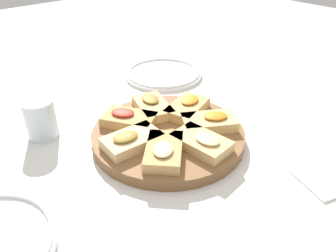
{
  "coord_description": "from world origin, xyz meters",
  "views": [
    {
      "loc": [
        -0.39,
        -0.45,
        0.41
      ],
      "look_at": [
        0.0,
        0.0,
        0.03
      ],
      "focal_mm": 35.0,
      "sensor_mm": 36.0,
      "label": 1
    }
  ],
  "objects_px": {
    "serving_board": "(168,135)",
    "plate_right": "(163,74)",
    "napkin_stack": "(328,178)",
    "water_glass": "(41,119)"
  },
  "relations": [
    {
      "from": "serving_board",
      "to": "plate_right",
      "type": "relative_size",
      "value": 1.4
    },
    {
      "from": "napkin_stack",
      "to": "serving_board",
      "type": "bearing_deg",
      "value": 115.35
    },
    {
      "from": "water_glass",
      "to": "napkin_stack",
      "type": "height_order",
      "value": "water_glass"
    },
    {
      "from": "serving_board",
      "to": "water_glass",
      "type": "relative_size",
      "value": 3.84
    },
    {
      "from": "plate_right",
      "to": "napkin_stack",
      "type": "distance_m",
      "value": 0.57
    },
    {
      "from": "serving_board",
      "to": "plate_right",
      "type": "bearing_deg",
      "value": 51.54
    },
    {
      "from": "plate_right",
      "to": "water_glass",
      "type": "bearing_deg",
      "value": -169.51
    },
    {
      "from": "serving_board",
      "to": "plate_right",
      "type": "height_order",
      "value": "serving_board"
    },
    {
      "from": "napkin_stack",
      "to": "water_glass",
      "type": "bearing_deg",
      "value": 124.71
    },
    {
      "from": "water_glass",
      "to": "plate_right",
      "type": "bearing_deg",
      "value": 10.49
    }
  ]
}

